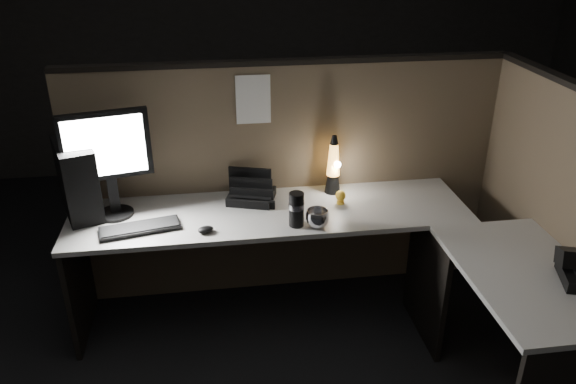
{
  "coord_description": "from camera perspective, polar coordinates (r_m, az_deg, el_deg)",
  "views": [
    {
      "loc": [
        -0.46,
        -2.26,
        2.25
      ],
      "look_at": [
        -0.08,
        0.35,
        0.97
      ],
      "focal_mm": 35.0,
      "sensor_mm": 36.0,
      "label": 1
    }
  ],
  "objects": [
    {
      "name": "floor",
      "position": [
        3.22,
        2.48,
        -18.42
      ],
      "size": [
        6.0,
        6.0,
        0.0
      ],
      "primitive_type": "plane",
      "color": "black",
      "rests_on": "ground"
    },
    {
      "name": "room_shell",
      "position": [
        2.39,
        3.23,
        10.64
      ],
      "size": [
        6.0,
        6.0,
        6.0
      ],
      "color": "silver",
      "rests_on": "ground"
    },
    {
      "name": "partition_back",
      "position": [
        3.55,
        -0.0,
        0.98
      ],
      "size": [
        2.66,
        0.06,
        1.5
      ],
      "primitive_type": "cube",
      "color": "brown",
      "rests_on": "ground"
    },
    {
      "name": "partition_right",
      "position": [
        3.32,
        25.7,
        -3.73
      ],
      "size": [
        0.06,
        1.66,
        1.5
      ],
      "primitive_type": "cube",
      "color": "brown",
      "rests_on": "ground"
    },
    {
      "name": "desk",
      "position": [
        3.08,
        5.14,
        -6.97
      ],
      "size": [
        2.6,
        1.6,
        0.73
      ],
      "color": "#B0ADA6",
      "rests_on": "ground"
    },
    {
      "name": "pc_tower",
      "position": [
        3.36,
        -20.6,
        1.24
      ],
      "size": [
        0.3,
        0.44,
        0.42
      ],
      "primitive_type": "cube",
      "rotation": [
        0.0,
        0.0,
        0.34
      ],
      "color": "black",
      "rests_on": "desk"
    },
    {
      "name": "monitor",
      "position": [
        3.22,
        -17.9,
        3.67
      ],
      "size": [
        0.47,
        0.2,
        0.61
      ],
      "rotation": [
        0.0,
        0.0,
        0.22
      ],
      "color": "black",
      "rests_on": "desk"
    },
    {
      "name": "keyboard",
      "position": [
        3.15,
        -14.8,
        -3.58
      ],
      "size": [
        0.45,
        0.23,
        0.02
      ],
      "primitive_type": "cube",
      "rotation": [
        0.0,
        0.0,
        0.21
      ],
      "color": "black",
      "rests_on": "desk"
    },
    {
      "name": "mouse",
      "position": [
        3.05,
        -8.36,
        -3.8
      ],
      "size": [
        0.1,
        0.09,
        0.03
      ],
      "primitive_type": "ellipsoid",
      "rotation": [
        0.0,
        0.0,
        0.31
      ],
      "color": "black",
      "rests_on": "desk"
    },
    {
      "name": "clip_lamp",
      "position": [
        3.45,
        4.77,
        2.13
      ],
      "size": [
        0.04,
        0.17,
        0.22
      ],
      "color": "white",
      "rests_on": "desk"
    },
    {
      "name": "organizer",
      "position": [
        3.37,
        -3.76,
        -0.07
      ],
      "size": [
        0.32,
        0.3,
        0.2
      ],
      "rotation": [
        0.0,
        0.0,
        -0.3
      ],
      "color": "black",
      "rests_on": "desk"
    },
    {
      "name": "lava_lamp",
      "position": [
        3.42,
        4.61,
        2.33
      ],
      "size": [
        0.1,
        0.1,
        0.37
      ],
      "color": "black",
      "rests_on": "desk"
    },
    {
      "name": "travel_mug",
      "position": [
        3.05,
        0.86,
        -1.78
      ],
      "size": [
        0.09,
        0.09,
        0.2
      ],
      "primitive_type": "cylinder",
      "color": "black",
      "rests_on": "desk"
    },
    {
      "name": "steel_mug",
      "position": [
        3.07,
        3.01,
        -2.7
      ],
      "size": [
        0.13,
        0.13,
        0.1
      ],
      "primitive_type": "imported",
      "rotation": [
        0.0,
        0.0,
        0.0
      ],
      "color": "silver",
      "rests_on": "desk"
    },
    {
      "name": "figurine",
      "position": [
        3.32,
        5.38,
        -0.36
      ],
      "size": [
        0.06,
        0.06,
        0.06
      ],
      "primitive_type": "sphere",
      "color": "yellow",
      "rests_on": "desk"
    },
    {
      "name": "pinned_paper",
      "position": [
        3.3,
        -3.55,
        9.35
      ],
      "size": [
        0.2,
        0.0,
        0.29
      ],
      "primitive_type": "cube",
      "color": "white",
      "rests_on": "partition_back"
    }
  ]
}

